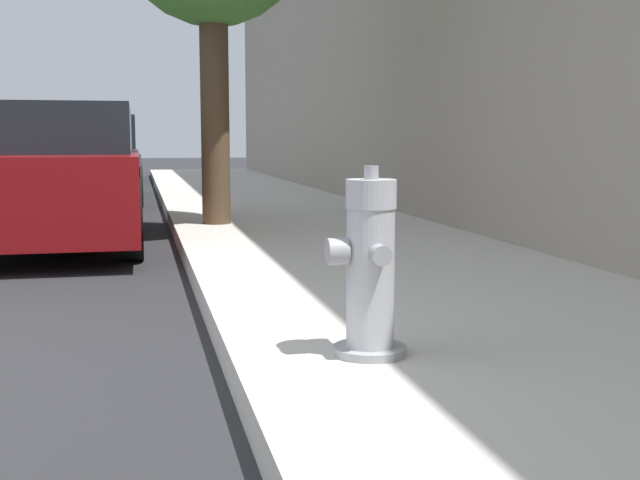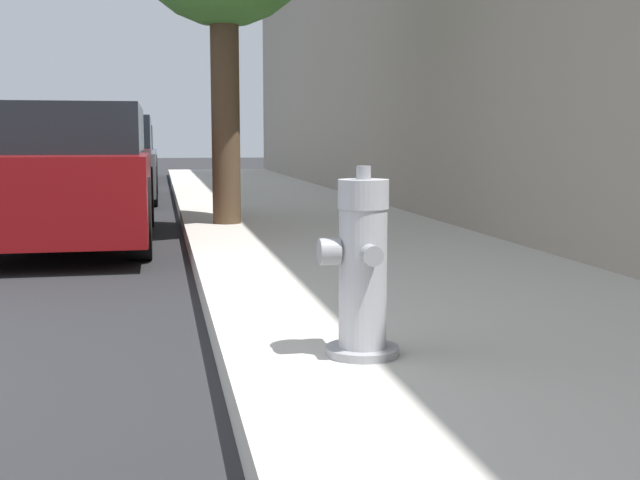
# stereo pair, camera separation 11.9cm
# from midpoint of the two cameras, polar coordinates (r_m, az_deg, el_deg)

# --- Properties ---
(sidewalk_slab) EXTENTS (2.75, 40.00, 0.16)m
(sidewalk_slab) POSITION_cam_midpoint_polar(r_m,az_deg,el_deg) (3.87, 14.90, -7.68)
(sidewalk_slab) COLOR beige
(sidewalk_slab) RESTS_ON ground_plane
(fire_hydrant) EXTENTS (0.34, 0.34, 0.79)m
(fire_hydrant) POSITION_cam_midpoint_polar(r_m,az_deg,el_deg) (3.32, 4.02, -2.17)
(fire_hydrant) COLOR #97979C
(fire_hydrant) RESTS_ON sidewalk_slab
(parked_car_near) EXTENTS (1.71, 4.30, 1.37)m
(parked_car_near) POSITION_cam_midpoint_polar(r_m,az_deg,el_deg) (8.45, -17.30, 4.37)
(parked_car_near) COLOR maroon
(parked_car_near) RESTS_ON ground_plane
(parked_car_mid) EXTENTS (1.83, 4.56, 1.41)m
(parked_car_mid) POSITION_cam_midpoint_polar(r_m,az_deg,el_deg) (14.05, -15.03, 5.48)
(parked_car_mid) COLOR #4C5156
(parked_car_mid) RESTS_ON ground_plane
(parked_car_far) EXTENTS (1.85, 4.53, 1.36)m
(parked_car_far) POSITION_cam_midpoint_polar(r_m,az_deg,el_deg) (20.52, -13.95, 5.92)
(parked_car_far) COLOR navy
(parked_car_far) RESTS_ON ground_plane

